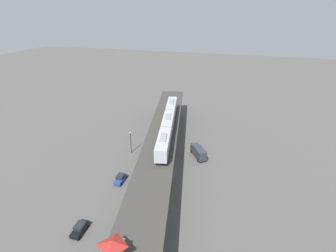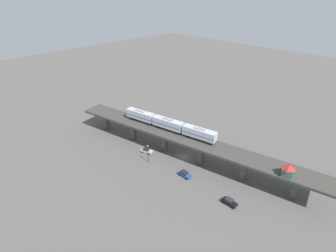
{
  "view_description": "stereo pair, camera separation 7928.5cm",
  "coord_description": "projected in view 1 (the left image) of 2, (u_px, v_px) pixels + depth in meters",
  "views": [
    {
      "loc": [
        -18.49,
        55.9,
        39.87
      ],
      "look_at": [
        0.16,
        -8.03,
        9.65
      ],
      "focal_mm": 28.0,
      "sensor_mm": 36.0,
      "label": 1
    },
    {
      "loc": [
        59.3,
        50.44,
        54.2
      ],
      "look_at": [
        0.16,
        -8.03,
        9.65
      ],
      "focal_mm": 28.0,
      "sensor_mm": 36.0,
      "label": 2
    }
  ],
  "objects": [
    {
      "name": "ground_plane",
      "position": [
        160.0,
        171.0,
        70.06
      ],
      "size": [
        400.0,
        400.0,
        0.0
      ],
      "primitive_type": "plane",
      "color": "#514F4C"
    },
    {
      "name": "street_car_blue",
      "position": [
        120.0,
        178.0,
        65.35
      ],
      "size": [
        1.95,
        4.4,
        1.89
      ],
      "color": "#233D93",
      "rests_on": "ground"
    },
    {
      "name": "subway_train",
      "position": [
        168.0,
        123.0,
        72.71
      ],
      "size": [
        9.96,
        37.04,
        4.45
      ],
      "color": "#ADB2BA",
      "rests_on": "elevated_viaduct"
    },
    {
      "name": "street_car_silver",
      "position": [
        148.0,
        144.0,
        81.81
      ],
      "size": [
        3.08,
        4.74,
        1.89
      ],
      "color": "#B7BABF",
      "rests_on": "ground"
    },
    {
      "name": "street_lamp",
      "position": [
        131.0,
        141.0,
        77.09
      ],
      "size": [
        0.44,
        0.44,
        6.94
      ],
      "color": "black",
      "rests_on": "ground"
    },
    {
      "name": "street_car_black",
      "position": [
        80.0,
        228.0,
        50.55
      ],
      "size": [
        2.06,
        4.45,
        1.89
      ],
      "color": "black",
      "rests_on": "ground"
    },
    {
      "name": "signal_hut",
      "position": [
        113.0,
        249.0,
        35.5
      ],
      "size": [
        3.78,
        3.78,
        3.4
      ],
      "color": "#33604C",
      "rests_on": "elevated_viaduct"
    },
    {
      "name": "delivery_truck",
      "position": [
        198.0,
        152.0,
        75.79
      ],
      "size": [
        5.78,
        7.28,
        3.2
      ],
      "color": "#333338",
      "rests_on": "ground"
    },
    {
      "name": "elevated_viaduct",
      "position": [
        160.0,
        148.0,
        67.34
      ],
      "size": [
        26.08,
        91.88,
        8.15
      ],
      "color": "#393733",
      "rests_on": "ground"
    }
  ]
}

